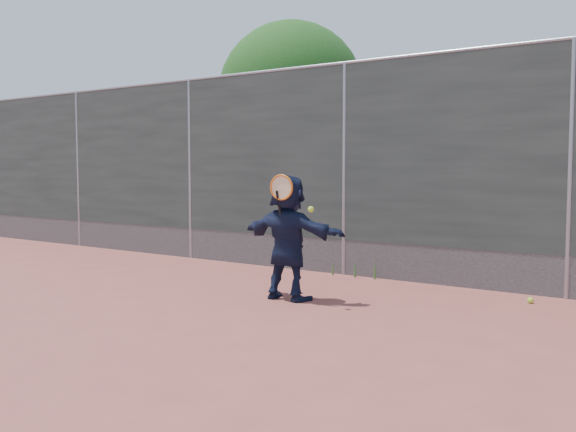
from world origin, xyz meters
The scene contains 7 objects.
ground centered at (0.00, 0.00, 0.00)m, with size 80.00×80.00×0.00m, color #9E4C42.
player centered at (0.35, 1.60, 0.73)m, with size 1.35×0.43×1.46m, color #141B37.
ball_ground centered at (2.73, 2.99, 0.03)m, with size 0.07×0.07×0.07m, color #AEE532.
fence centered at (0.00, 3.50, 1.58)m, with size 20.00×0.06×3.03m.
swing_action centered at (0.44, 1.40, 1.27)m, with size 0.58×0.13×0.51m.
tree_left centered at (-2.85, 6.55, 2.94)m, with size 3.15×3.00×4.53m.
weed_clump centered at (0.29, 3.38, 0.13)m, with size 0.68×0.07×0.30m.
Camera 1 is at (4.59, -4.43, 1.52)m, focal length 40.00 mm.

